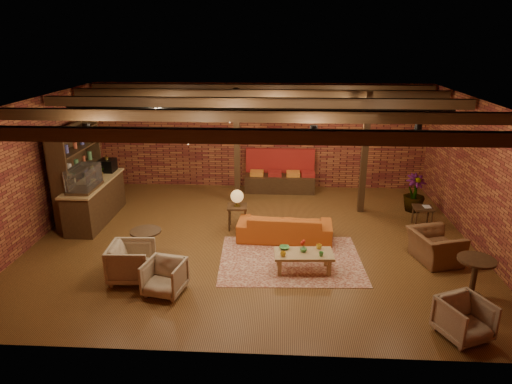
# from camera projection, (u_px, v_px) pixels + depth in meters

# --- Properties ---
(floor) EXTENTS (10.00, 10.00, 0.00)m
(floor) POSITION_uv_depth(u_px,v_px,m) (253.00, 240.00, 10.67)
(floor) COLOR #3B230E
(floor) RESTS_ON ground
(ceiling) EXTENTS (10.00, 8.00, 0.02)m
(ceiling) POSITION_uv_depth(u_px,v_px,m) (253.00, 102.00, 9.61)
(ceiling) COLOR black
(ceiling) RESTS_ON wall_back
(wall_back) EXTENTS (10.00, 0.02, 3.20)m
(wall_back) POSITION_uv_depth(u_px,v_px,m) (261.00, 136.00, 13.91)
(wall_back) COLOR maroon
(wall_back) RESTS_ON ground
(wall_front) EXTENTS (10.00, 0.02, 3.20)m
(wall_front) POSITION_uv_depth(u_px,v_px,m) (235.00, 259.00, 6.37)
(wall_front) COLOR maroon
(wall_front) RESTS_ON ground
(wall_left) EXTENTS (0.02, 8.00, 3.20)m
(wall_left) POSITION_uv_depth(u_px,v_px,m) (34.00, 171.00, 10.40)
(wall_left) COLOR maroon
(wall_left) RESTS_ON ground
(wall_right) EXTENTS (0.02, 8.00, 3.20)m
(wall_right) POSITION_uv_depth(u_px,v_px,m) (483.00, 178.00, 9.88)
(wall_right) COLOR maroon
(wall_right) RESTS_ON ground
(ceiling_beams) EXTENTS (9.80, 6.40, 0.22)m
(ceiling_beams) POSITION_uv_depth(u_px,v_px,m) (253.00, 108.00, 9.65)
(ceiling_beams) COLOR black
(ceiling_beams) RESTS_ON ceiling
(ceiling_pipe) EXTENTS (9.60, 0.12, 0.12)m
(ceiling_pipe) POSITION_uv_depth(u_px,v_px,m) (257.00, 107.00, 11.24)
(ceiling_pipe) COLOR black
(ceiling_pipe) RESTS_ON ceiling
(post_left) EXTENTS (0.16, 0.16, 3.20)m
(post_left) POSITION_uv_depth(u_px,v_px,m) (237.00, 147.00, 12.62)
(post_left) COLOR black
(post_left) RESTS_ON ground
(post_right) EXTENTS (0.16, 0.16, 3.20)m
(post_right) POSITION_uv_depth(u_px,v_px,m) (365.00, 154.00, 11.88)
(post_right) COLOR black
(post_right) RESTS_ON ground
(service_counter) EXTENTS (0.80, 2.50, 1.60)m
(service_counter) POSITION_uv_depth(u_px,v_px,m) (94.00, 191.00, 11.56)
(service_counter) COLOR black
(service_counter) RESTS_ON ground
(plant_counter) EXTENTS (0.35, 0.39, 0.30)m
(plant_counter) POSITION_uv_depth(u_px,v_px,m) (99.00, 173.00, 11.61)
(plant_counter) COLOR #337F33
(plant_counter) RESTS_ON service_counter
(shelving_hutch) EXTENTS (0.52, 2.00, 2.40)m
(shelving_hutch) POSITION_uv_depth(u_px,v_px,m) (78.00, 174.00, 11.55)
(shelving_hutch) COLOR black
(shelving_hutch) RESTS_ON ground
(banquette) EXTENTS (2.10, 0.70, 1.00)m
(banquette) POSITION_uv_depth(u_px,v_px,m) (280.00, 175.00, 13.82)
(banquette) COLOR maroon
(banquette) RESTS_ON ground
(service_sign) EXTENTS (0.86, 0.06, 0.30)m
(service_sign) POSITION_uv_depth(u_px,v_px,m) (281.00, 117.00, 12.79)
(service_sign) COLOR #FF3F19
(service_sign) RESTS_ON ceiling
(ceiling_spotlights) EXTENTS (6.40, 4.40, 0.28)m
(ceiling_spotlights) POSITION_uv_depth(u_px,v_px,m) (253.00, 118.00, 9.73)
(ceiling_spotlights) COLOR black
(ceiling_spotlights) RESTS_ON ceiling
(rug) EXTENTS (3.09, 2.42, 0.01)m
(rug) POSITION_uv_depth(u_px,v_px,m) (291.00, 260.00, 9.73)
(rug) COLOR maroon
(rug) RESTS_ON floor
(sofa) EXTENTS (2.22, 0.97, 0.64)m
(sofa) POSITION_uv_depth(u_px,v_px,m) (285.00, 227.00, 10.60)
(sofa) COLOR #A64B17
(sofa) RESTS_ON floor
(coffee_table) EXTENTS (1.21, 0.65, 0.66)m
(coffee_table) POSITION_uv_depth(u_px,v_px,m) (303.00, 255.00, 9.18)
(coffee_table) COLOR olive
(coffee_table) RESTS_ON floor
(side_table_lamp) EXTENTS (0.50, 0.50, 1.00)m
(side_table_lamp) POSITION_uv_depth(u_px,v_px,m) (237.00, 199.00, 11.08)
(side_table_lamp) COLOR black
(side_table_lamp) RESTS_ON floor
(round_table_left) EXTENTS (0.65, 0.65, 0.68)m
(round_table_left) POSITION_uv_depth(u_px,v_px,m) (146.00, 240.00, 9.61)
(round_table_left) COLOR black
(round_table_left) RESTS_ON floor
(armchair_a) EXTENTS (0.79, 0.84, 0.83)m
(armchair_a) POSITION_uv_depth(u_px,v_px,m) (131.00, 260.00, 8.84)
(armchair_a) COLOR beige
(armchair_a) RESTS_ON floor
(armchair_b) EXTENTS (0.81, 0.77, 0.71)m
(armchair_b) POSITION_uv_depth(u_px,v_px,m) (164.00, 276.00, 8.40)
(armchair_b) COLOR beige
(armchair_b) RESTS_ON floor
(armchair_right) EXTENTS (0.91, 1.15, 0.88)m
(armchair_right) POSITION_uv_depth(u_px,v_px,m) (436.00, 242.00, 9.56)
(armchair_right) COLOR brown
(armchair_right) RESTS_ON floor
(side_table_book) EXTENTS (0.49, 0.49, 0.54)m
(side_table_book) POSITION_uv_depth(u_px,v_px,m) (423.00, 209.00, 11.26)
(side_table_book) COLOR black
(side_table_book) RESTS_ON floor
(round_table_right) EXTENTS (0.66, 0.66, 0.78)m
(round_table_right) POSITION_uv_depth(u_px,v_px,m) (475.00, 272.00, 8.20)
(round_table_right) COLOR black
(round_table_right) RESTS_ON floor
(armchair_far) EXTENTS (0.92, 0.89, 0.73)m
(armchair_far) POSITION_uv_depth(u_px,v_px,m) (465.00, 317.00, 7.16)
(armchair_far) COLOR beige
(armchair_far) RESTS_ON floor
(plant_tall) EXTENTS (2.22, 2.22, 3.06)m
(plant_tall) POSITION_uv_depth(u_px,v_px,m) (419.00, 156.00, 11.94)
(plant_tall) COLOR #4C7F4C
(plant_tall) RESTS_ON floor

